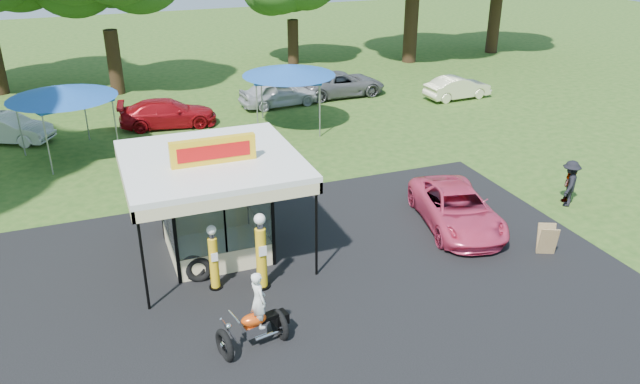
# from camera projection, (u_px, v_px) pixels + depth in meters

# --- Properties ---
(ground) EXTENTS (120.00, 120.00, 0.00)m
(ground) POSITION_uv_depth(u_px,v_px,m) (330.00, 323.00, 17.19)
(ground) COLOR #264A17
(ground) RESTS_ON ground
(asphalt_apron) EXTENTS (20.00, 14.00, 0.04)m
(asphalt_apron) POSITION_uv_depth(u_px,v_px,m) (305.00, 286.00, 18.88)
(asphalt_apron) COLOR black
(asphalt_apron) RESTS_ON ground
(gas_station_kiosk) EXTENTS (5.40, 5.40, 4.18)m
(gas_station_kiosk) POSITION_uv_depth(u_px,v_px,m) (214.00, 204.00, 20.03)
(gas_station_kiosk) COLOR white
(gas_station_kiosk) RESTS_ON ground
(gas_pump_left) EXTENTS (0.40, 0.40, 2.14)m
(gas_pump_left) POSITION_uv_depth(u_px,v_px,m) (214.00, 259.00, 18.34)
(gas_pump_left) COLOR black
(gas_pump_left) RESTS_ON ground
(gas_pump_right) EXTENTS (0.47, 0.47, 2.50)m
(gas_pump_right) POSITION_uv_depth(u_px,v_px,m) (261.00, 253.00, 18.30)
(gas_pump_right) COLOR black
(gas_pump_right) RESTS_ON ground
(motorcycle) EXTENTS (1.98, 1.23, 2.25)m
(motorcycle) POSITION_uv_depth(u_px,v_px,m) (257.00, 317.00, 16.00)
(motorcycle) COLOR black
(motorcycle) RESTS_ON ground
(spare_tires) EXTENTS (1.00, 0.67, 0.84)m
(spare_tires) POSITION_uv_depth(u_px,v_px,m) (196.00, 269.00, 19.04)
(spare_tires) COLOR black
(spare_tires) RESTS_ON ground
(a_frame_sign) EXTENTS (0.63, 0.73, 1.04)m
(a_frame_sign) POSITION_uv_depth(u_px,v_px,m) (547.00, 240.00, 20.42)
(a_frame_sign) COLOR #593819
(a_frame_sign) RESTS_ON ground
(kiosk_car) EXTENTS (2.82, 1.13, 0.96)m
(kiosk_car) POSITION_uv_depth(u_px,v_px,m) (203.00, 212.00, 22.44)
(kiosk_car) COLOR gold
(kiosk_car) RESTS_ON ground
(pink_sedan) EXTENTS (3.36, 5.44, 1.41)m
(pink_sedan) POSITION_uv_depth(u_px,v_px,m) (457.00, 208.00, 22.18)
(pink_sedan) COLOR #DD3C63
(pink_sedan) RESTS_ON ground
(spectator_east_a) EXTENTS (1.33, 1.29, 1.82)m
(spectator_east_a) POSITION_uv_depth(u_px,v_px,m) (569.00, 183.00, 23.68)
(spectator_east_a) COLOR black
(spectator_east_a) RESTS_ON ground
(spectator_east_b) EXTENTS (1.06, 0.81, 1.67)m
(spectator_east_b) POSITION_uv_depth(u_px,v_px,m) (570.00, 182.00, 24.02)
(spectator_east_b) COLOR gray
(spectator_east_b) RESTS_ON ground
(bg_car_a) EXTENTS (4.45, 3.27, 1.40)m
(bg_car_a) POSITION_uv_depth(u_px,v_px,m) (7.00, 129.00, 30.24)
(bg_car_a) COLOR silver
(bg_car_a) RESTS_ON ground
(bg_car_b) EXTENTS (5.17, 2.61, 1.44)m
(bg_car_b) POSITION_uv_depth(u_px,v_px,m) (168.00, 113.00, 32.46)
(bg_car_b) COLOR maroon
(bg_car_b) RESTS_ON ground
(bg_car_c) EXTENTS (4.65, 2.18, 1.54)m
(bg_car_c) POSITION_uv_depth(u_px,v_px,m) (279.00, 93.00, 35.85)
(bg_car_c) COLOR #BCBCC1
(bg_car_c) RESTS_ON ground
(bg_car_d) EXTENTS (5.31, 2.49, 1.47)m
(bg_car_d) POSITION_uv_depth(u_px,v_px,m) (342.00, 84.00, 37.86)
(bg_car_d) COLOR #5D5C5F
(bg_car_d) RESTS_ON ground
(bg_car_e) EXTENTS (4.14, 1.66, 1.34)m
(bg_car_e) POSITION_uv_depth(u_px,v_px,m) (457.00, 88.00, 37.27)
(bg_car_e) COLOR beige
(bg_car_e) RESTS_ON ground
(tent_west) EXTENTS (4.77, 4.77, 3.33)m
(tent_west) POSITION_uv_depth(u_px,v_px,m) (62.00, 92.00, 27.58)
(tent_west) COLOR gray
(tent_west) RESTS_ON ground
(tent_east) EXTENTS (4.73, 4.73, 3.31)m
(tent_east) POSITION_uv_depth(u_px,v_px,m) (289.00, 70.00, 31.43)
(tent_east) COLOR gray
(tent_east) RESTS_ON ground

